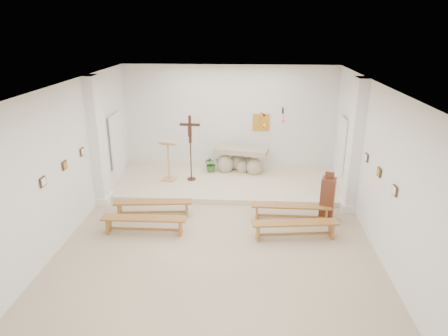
# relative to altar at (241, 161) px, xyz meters

# --- Properties ---
(ground) EXTENTS (7.00, 10.00, 0.00)m
(ground) POSITION_rel_altar_xyz_m (-0.41, -4.30, -0.49)
(ground) COLOR tan
(ground) RESTS_ON ground
(wall_left) EXTENTS (0.02, 10.00, 3.50)m
(wall_left) POSITION_rel_altar_xyz_m (-3.90, -4.30, 1.26)
(wall_left) COLOR silver
(wall_left) RESTS_ON ground
(wall_right) EXTENTS (0.02, 10.00, 3.50)m
(wall_right) POSITION_rel_altar_xyz_m (3.08, -4.30, 1.26)
(wall_right) COLOR silver
(wall_right) RESTS_ON ground
(wall_back) EXTENTS (7.00, 0.02, 3.50)m
(wall_back) POSITION_rel_altar_xyz_m (-0.41, 0.69, 1.26)
(wall_back) COLOR silver
(wall_back) RESTS_ON ground
(ceiling) EXTENTS (7.00, 10.00, 0.02)m
(ceiling) POSITION_rel_altar_xyz_m (-0.41, -4.30, 3.00)
(ceiling) COLOR silver
(ceiling) RESTS_ON wall_back
(sanctuary_platform) EXTENTS (6.98, 3.00, 0.15)m
(sanctuary_platform) POSITION_rel_altar_xyz_m (-0.41, -0.80, -0.41)
(sanctuary_platform) COLOR beige
(sanctuary_platform) RESTS_ON ground
(pilaster_left) EXTENTS (0.26, 0.55, 3.50)m
(pilaster_left) POSITION_rel_altar_xyz_m (-3.78, -2.30, 1.26)
(pilaster_left) COLOR white
(pilaster_left) RESTS_ON ground
(pilaster_right) EXTENTS (0.26, 0.55, 3.50)m
(pilaster_right) POSITION_rel_altar_xyz_m (2.96, -2.30, 1.26)
(pilaster_right) COLOR white
(pilaster_right) RESTS_ON ground
(gold_wall_relief) EXTENTS (0.55, 0.04, 0.55)m
(gold_wall_relief) POSITION_rel_altar_xyz_m (0.64, 0.66, 1.16)
(gold_wall_relief) COLOR gold
(gold_wall_relief) RESTS_ON wall_back
(sanctuary_lamp) EXTENTS (0.11, 0.36, 0.44)m
(sanctuary_lamp) POSITION_rel_altar_xyz_m (1.34, 0.41, 1.32)
(sanctuary_lamp) COLOR black
(sanctuary_lamp) RESTS_ON wall_back
(station_frame_left_front) EXTENTS (0.03, 0.20, 0.20)m
(station_frame_left_front) POSITION_rel_altar_xyz_m (-3.88, -5.10, 1.23)
(station_frame_left_front) COLOR #422C1D
(station_frame_left_front) RESTS_ON wall_left
(station_frame_left_mid) EXTENTS (0.03, 0.20, 0.20)m
(station_frame_left_mid) POSITION_rel_altar_xyz_m (-3.88, -4.10, 1.23)
(station_frame_left_mid) COLOR #422C1D
(station_frame_left_mid) RESTS_ON wall_left
(station_frame_left_rear) EXTENTS (0.03, 0.20, 0.20)m
(station_frame_left_rear) POSITION_rel_altar_xyz_m (-3.88, -3.10, 1.23)
(station_frame_left_rear) COLOR #422C1D
(station_frame_left_rear) RESTS_ON wall_left
(station_frame_right_front) EXTENTS (0.03, 0.20, 0.20)m
(station_frame_right_front) POSITION_rel_altar_xyz_m (3.06, -5.10, 1.23)
(station_frame_right_front) COLOR #422C1D
(station_frame_right_front) RESTS_ON wall_right
(station_frame_right_mid) EXTENTS (0.03, 0.20, 0.20)m
(station_frame_right_mid) POSITION_rel_altar_xyz_m (3.06, -4.10, 1.23)
(station_frame_right_mid) COLOR #422C1D
(station_frame_right_mid) RESTS_ON wall_right
(station_frame_right_rear) EXTENTS (0.03, 0.20, 0.20)m
(station_frame_right_rear) POSITION_rel_altar_xyz_m (3.06, -3.10, 1.23)
(station_frame_right_rear) COLOR #422C1D
(station_frame_right_rear) RESTS_ON wall_right
(radiator_left) EXTENTS (0.10, 0.85, 0.52)m
(radiator_left) POSITION_rel_altar_xyz_m (-3.84, -1.60, -0.22)
(radiator_left) COLOR silver
(radiator_left) RESTS_ON ground
(radiator_right) EXTENTS (0.10, 0.85, 0.52)m
(radiator_right) POSITION_rel_altar_xyz_m (3.02, -1.60, -0.22)
(radiator_right) COLOR silver
(radiator_right) RESTS_ON ground
(altar) EXTENTS (1.79, 1.00, 0.87)m
(altar) POSITION_rel_altar_xyz_m (0.00, 0.00, 0.00)
(altar) COLOR tan
(altar) RESTS_ON sanctuary_platform
(lectern) EXTENTS (0.51, 0.45, 1.29)m
(lectern) POSITION_rel_altar_xyz_m (-2.20, -0.91, 0.30)
(lectern) COLOR tan
(lectern) RESTS_ON sanctuary_platform
(crucifix_stand) EXTENTS (0.61, 0.27, 2.02)m
(crucifix_stand) POSITION_rel_altar_xyz_m (-1.51, -0.85, 0.83)
(crucifix_stand) COLOR #321D10
(crucifix_stand) RESTS_ON sanctuary_platform
(potted_plant) EXTENTS (0.61, 0.58, 0.54)m
(potted_plant) POSITION_rel_altar_xyz_m (-0.95, -0.10, -0.07)
(potted_plant) COLOR #316327
(potted_plant) RESTS_ON sanctuary_platform
(donation_pedestal) EXTENTS (0.43, 0.43, 1.28)m
(donation_pedestal) POSITION_rel_altar_xyz_m (2.26, -2.96, 0.08)
(donation_pedestal) COLOR brown
(donation_pedestal) RESTS_ON ground
(bench_left_front) EXTENTS (2.02, 0.51, 0.42)m
(bench_left_front) POSITION_rel_altar_xyz_m (-2.18, -3.10, -0.17)
(bench_left_front) COLOR olive
(bench_left_front) RESTS_ON ground
(bench_right_front) EXTENTS (2.00, 0.34, 0.42)m
(bench_right_front) POSITION_rel_altar_xyz_m (1.36, -3.10, -0.17)
(bench_right_front) COLOR olive
(bench_right_front) RESTS_ON ground
(bench_left_second) EXTENTS (2.00, 0.34, 0.42)m
(bench_left_second) POSITION_rel_altar_xyz_m (-2.18, -4.01, -0.17)
(bench_left_second) COLOR olive
(bench_left_second) RESTS_ON ground
(bench_right_second) EXTENTS (2.03, 0.56, 0.42)m
(bench_right_second) POSITION_rel_altar_xyz_m (1.36, -4.01, -0.17)
(bench_right_second) COLOR olive
(bench_right_second) RESTS_ON ground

